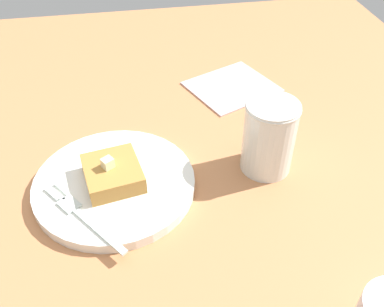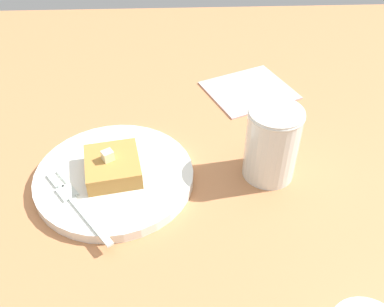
% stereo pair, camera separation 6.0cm
% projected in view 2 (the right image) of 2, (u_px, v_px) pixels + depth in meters
% --- Properties ---
extents(table_surface, '(1.29, 1.29, 0.02)m').
position_uv_depth(table_surface, '(126.00, 194.00, 0.62)').
color(table_surface, '#B67548').
rests_on(table_surface, ground).
extents(plate, '(0.23, 0.23, 0.02)m').
position_uv_depth(plate, '(114.00, 176.00, 0.61)').
color(plate, white).
rests_on(plate, table_surface).
extents(toast_slice_center, '(0.09, 0.09, 0.03)m').
position_uv_depth(toast_slice_center, '(113.00, 166.00, 0.60)').
color(toast_slice_center, '#B47E3A').
rests_on(toast_slice_center, plate).
extents(butter_pat_primary, '(0.02, 0.02, 0.01)m').
position_uv_depth(butter_pat_primary, '(108.00, 156.00, 0.59)').
color(butter_pat_primary, '#EFEAB7').
rests_on(butter_pat_primary, toast_slice_center).
extents(fork, '(0.11, 0.14, 0.00)m').
position_uv_depth(fork, '(75.00, 202.00, 0.57)').
color(fork, silver).
rests_on(fork, plate).
extents(syrup_jar, '(0.08, 0.08, 0.11)m').
position_uv_depth(syrup_jar, '(271.00, 147.00, 0.60)').
color(syrup_jar, '#572611').
rests_on(syrup_jar, table_surface).
extents(napkin, '(0.19, 0.18, 0.00)m').
position_uv_depth(napkin, '(249.00, 90.00, 0.80)').
color(napkin, beige).
rests_on(napkin, table_surface).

